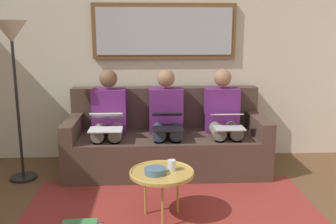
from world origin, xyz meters
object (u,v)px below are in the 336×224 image
at_px(framed_mirror, 164,31).
at_px(laptop_black, 167,121).
at_px(person_left, 223,117).
at_px(bowl, 155,171).
at_px(laptop_white, 106,122).
at_px(person_right, 109,118).
at_px(cup, 172,165).
at_px(couch, 166,141).
at_px(coffee_table, 162,173).
at_px(person_middle, 166,118).
at_px(standing_lamp, 13,50).
at_px(laptop_silver, 228,120).

relative_size(framed_mirror, laptop_black, 4.41).
bearing_deg(person_left, bowl, 56.56).
distance_m(framed_mirror, laptop_white, 1.31).
bearing_deg(person_right, person_left, 180.00).
relative_size(laptop_black, laptop_white, 1.00).
relative_size(cup, bowl, 0.51).
height_order(couch, coffee_table, couch).
distance_m(person_middle, person_right, 0.64).
relative_size(bowl, standing_lamp, 0.11).
bearing_deg(person_left, coffee_table, 57.46).
relative_size(framed_mirror, coffee_table, 3.16).
height_order(person_left, person_right, same).
height_order(framed_mirror, coffee_table, framed_mirror).
xyz_separation_m(framed_mirror, person_left, (-0.64, 0.46, -0.94)).
xyz_separation_m(person_left, standing_lamp, (2.19, 0.20, 0.76)).
height_order(couch, framed_mirror, framed_mirror).
xyz_separation_m(cup, laptop_black, (-0.01, -0.89, 0.17)).
relative_size(person_left, person_middle, 1.00).
bearing_deg(framed_mirror, bowl, 84.84).
bearing_deg(bowl, cup, -152.65).
height_order(cup, person_right, person_right).
distance_m(person_middle, standing_lamp, 1.74).
bearing_deg(framed_mirror, laptop_white, 47.01).
bearing_deg(bowl, person_middle, -97.11).
bearing_deg(laptop_black, person_right, -19.98).
relative_size(laptop_black, person_right, 0.34).
bearing_deg(laptop_silver, coffee_table, 51.00).
relative_size(coffee_table, laptop_white, 1.40).
bearing_deg(standing_lamp, person_middle, -172.69).
distance_m(couch, cup, 1.20).
relative_size(couch, coffee_table, 4.09).
distance_m(bowl, person_right, 1.30).
xyz_separation_m(couch, laptop_black, (0.00, 0.30, 0.32)).
bearing_deg(coffee_table, laptop_silver, -129.00).
bearing_deg(person_right, framed_mirror, -144.47).
height_order(person_middle, standing_lamp, standing_lamp).
height_order(couch, laptop_black, couch).
height_order(laptop_silver, standing_lamp, standing_lamp).
bearing_deg(laptop_silver, bowl, 50.33).
bearing_deg(person_middle, framed_mirror, -90.00).
relative_size(couch, framed_mirror, 1.30).
height_order(person_middle, person_right, same).
height_order(framed_mirror, laptop_black, framed_mirror).
distance_m(coffee_table, laptop_silver, 1.19).
relative_size(laptop_silver, person_middle, 0.31).
bearing_deg(person_left, couch, -6.13).
distance_m(couch, bowl, 1.28).
xyz_separation_m(person_left, person_middle, (0.64, 0.00, 0.00)).
xyz_separation_m(framed_mirror, person_right, (0.64, 0.46, -0.94)).
distance_m(laptop_black, standing_lamp, 1.72).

